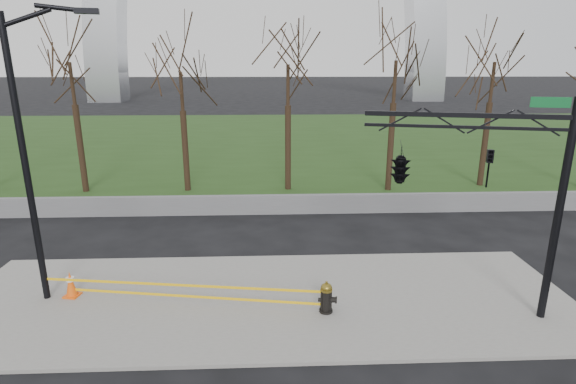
{
  "coord_description": "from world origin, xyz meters",
  "views": [
    {
      "loc": [
        0.15,
        -11.75,
        6.73
      ],
      "look_at": [
        0.72,
        2.0,
        2.77
      ],
      "focal_mm": 27.73,
      "sensor_mm": 36.0,
      "label": 1
    }
  ],
  "objects_px": {
    "street_light": "(31,143)",
    "traffic_signal_mast": "(430,166)",
    "traffic_cone": "(71,284)",
    "fire_hydrant": "(327,298)"
  },
  "relations": [
    {
      "from": "fire_hydrant",
      "to": "street_light",
      "type": "height_order",
      "value": "street_light"
    },
    {
      "from": "fire_hydrant",
      "to": "traffic_signal_mast",
      "type": "distance_m",
      "value": 4.53
    },
    {
      "from": "fire_hydrant",
      "to": "traffic_signal_mast",
      "type": "relative_size",
      "value": 0.15
    },
    {
      "from": "street_light",
      "to": "traffic_signal_mast",
      "type": "xyz_separation_m",
      "value": [
        10.63,
        -0.84,
        -0.55
      ]
    },
    {
      "from": "traffic_cone",
      "to": "traffic_signal_mast",
      "type": "xyz_separation_m",
      "value": [
        10.14,
        -0.84,
        3.65
      ]
    },
    {
      "from": "traffic_cone",
      "to": "street_light",
      "type": "distance_m",
      "value": 4.23
    },
    {
      "from": "traffic_cone",
      "to": "street_light",
      "type": "bearing_deg",
      "value": -179.75
    },
    {
      "from": "traffic_cone",
      "to": "traffic_signal_mast",
      "type": "distance_m",
      "value": 10.81
    },
    {
      "from": "traffic_cone",
      "to": "traffic_signal_mast",
      "type": "bearing_deg",
      "value": -4.76
    },
    {
      "from": "fire_hydrant",
      "to": "street_light",
      "type": "xyz_separation_m",
      "value": [
        -7.93,
        1.18,
        4.17
      ]
    }
  ]
}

